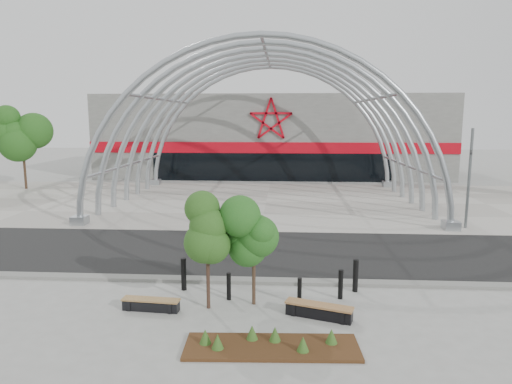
{
  "coord_description": "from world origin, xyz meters",
  "views": [
    {
      "loc": [
        1.24,
        -15.88,
        5.88
      ],
      "look_at": [
        0.0,
        4.0,
        2.6
      ],
      "focal_mm": 32.0,
      "sensor_mm": 36.0,
      "label": 1
    }
  ],
  "objects_px": {
    "street_tree_1": "(254,231)",
    "bench_1": "(319,311)",
    "signal_pole": "(469,177)",
    "street_tree_0": "(207,229)",
    "bench_0": "(151,305)",
    "bollard_2": "(299,291)"
  },
  "relations": [
    {
      "from": "bench_0",
      "to": "signal_pole",
      "type": "bearing_deg",
      "value": 39.46
    },
    {
      "from": "street_tree_0",
      "to": "bench_0",
      "type": "distance_m",
      "value": 2.94
    },
    {
      "from": "signal_pole",
      "to": "street_tree_1",
      "type": "relative_size",
      "value": 1.61
    },
    {
      "from": "street_tree_0",
      "to": "bollard_2",
      "type": "bearing_deg",
      "value": 9.4
    },
    {
      "from": "street_tree_0",
      "to": "bollard_2",
      "type": "height_order",
      "value": "street_tree_0"
    },
    {
      "from": "street_tree_1",
      "to": "bench_1",
      "type": "distance_m",
      "value": 3.08
    },
    {
      "from": "bench_0",
      "to": "bench_1",
      "type": "relative_size",
      "value": 0.89
    },
    {
      "from": "street_tree_1",
      "to": "street_tree_0",
      "type": "bearing_deg",
      "value": -163.86
    },
    {
      "from": "bollard_2",
      "to": "bench_1",
      "type": "bearing_deg",
      "value": -60.3
    },
    {
      "from": "signal_pole",
      "to": "bench_1",
      "type": "xyz_separation_m",
      "value": [
        -8.62,
        -11.51,
        -2.58
      ]
    },
    {
      "from": "street_tree_0",
      "to": "bench_0",
      "type": "height_order",
      "value": "street_tree_0"
    },
    {
      "from": "street_tree_0",
      "to": "bench_1",
      "type": "bearing_deg",
      "value": -8.21
    },
    {
      "from": "bollard_2",
      "to": "street_tree_0",
      "type": "bearing_deg",
      "value": -170.6
    },
    {
      "from": "bench_1",
      "to": "bollard_2",
      "type": "xyz_separation_m",
      "value": [
        -0.55,
        0.96,
        0.23
      ]
    },
    {
      "from": "street_tree_0",
      "to": "bench_1",
      "type": "height_order",
      "value": "street_tree_0"
    },
    {
      "from": "signal_pole",
      "to": "street_tree_1",
      "type": "xyz_separation_m",
      "value": [
        -10.62,
        -10.62,
        -0.41
      ]
    },
    {
      "from": "street_tree_1",
      "to": "bollard_2",
      "type": "distance_m",
      "value": 2.42
    },
    {
      "from": "street_tree_1",
      "to": "bollard_2",
      "type": "relative_size",
      "value": 3.82
    },
    {
      "from": "street_tree_0",
      "to": "bench_0",
      "type": "xyz_separation_m",
      "value": [
        -1.74,
        -0.29,
        -2.36
      ]
    },
    {
      "from": "signal_pole",
      "to": "bench_1",
      "type": "height_order",
      "value": "signal_pole"
    },
    {
      "from": "street_tree_1",
      "to": "bench_0",
      "type": "bearing_deg",
      "value": -167.58
    },
    {
      "from": "bench_1",
      "to": "bollard_2",
      "type": "bearing_deg",
      "value": 119.7
    }
  ]
}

